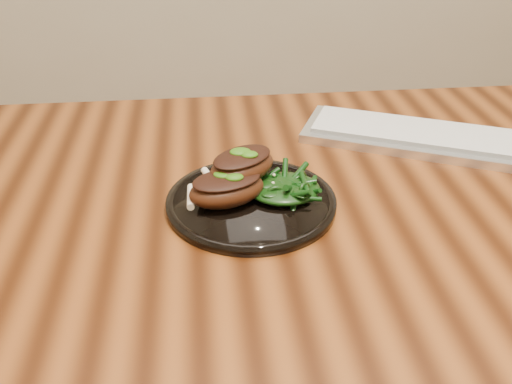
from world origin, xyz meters
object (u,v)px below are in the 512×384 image
Objects in this scene: greens_heap at (284,184)px; keyboard at (441,139)px; plate at (251,202)px; lamb_chop_front at (226,188)px; desk at (373,231)px.

greens_heap is 0.21× the size of keyboard.
lamb_chop_front reaches higher than plate.
plate is at bearing -169.78° from desk.
lamb_chop_front reaches higher than keyboard.
lamb_chop_front is at bearing -155.40° from keyboard.
lamb_chop_front is 0.26× the size of keyboard.
desk is at bearing 10.22° from plate.
plate is at bearing 13.74° from lamb_chop_front.
greens_heap is at bearing -151.56° from keyboard.
desk is 0.22m from keyboard.
lamb_chop_front is at bearing -166.26° from plate.
lamb_chop_front is (-0.24, -0.04, 0.12)m from desk.
plate is 0.05m from greens_heap.
lamb_chop_front is 0.42m from keyboard.
keyboard is at bearing 25.62° from plate.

